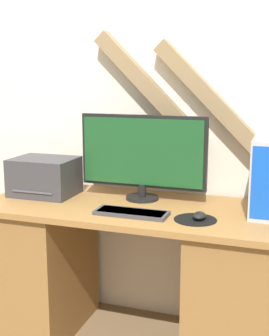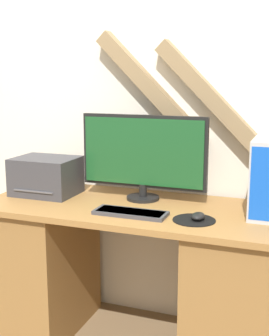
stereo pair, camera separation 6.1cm
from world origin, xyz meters
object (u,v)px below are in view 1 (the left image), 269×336
mouse (199,216)px  printer (44,177)px  keyboard (131,213)px  monitor (143,154)px

mouse → printer: bearing=169.0°
keyboard → monitor: bearing=97.7°
monitor → printer: (-0.54, -0.09, -0.14)m
monitor → keyboard: size_ratio=1.95×
mouse → printer: (-0.89, 0.17, 0.08)m
monitor → keyboard: monitor is taller
monitor → printer: size_ratio=2.01×
monitor → mouse: bearing=-36.0°
printer → monitor: bearing=9.0°
keyboard → printer: (-0.57, 0.20, 0.09)m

